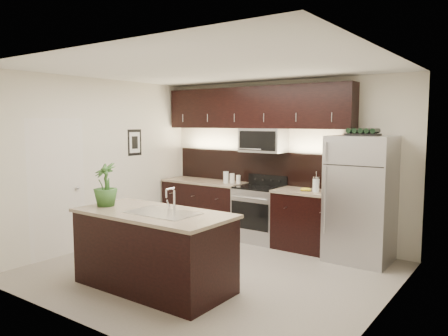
% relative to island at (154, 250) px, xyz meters
% --- Properties ---
extents(ground, '(4.50, 4.50, 0.00)m').
position_rel_island_xyz_m(ground, '(0.20, 0.88, -0.47)').
color(ground, gray).
rests_on(ground, ground).
extents(room_walls, '(4.52, 4.02, 2.71)m').
position_rel_island_xyz_m(room_walls, '(0.09, 0.84, 1.22)').
color(room_walls, silver).
rests_on(room_walls, ground).
extents(counter_run, '(3.51, 0.65, 0.94)m').
position_rel_island_xyz_m(counter_run, '(-0.26, 2.57, -0.00)').
color(counter_run, black).
rests_on(counter_run, ground).
extents(upper_fixtures, '(3.49, 0.40, 1.66)m').
position_rel_island_xyz_m(upper_fixtures, '(-0.23, 2.71, 1.67)').
color(upper_fixtures, black).
rests_on(upper_fixtures, counter_run).
extents(island, '(1.96, 0.96, 0.94)m').
position_rel_island_xyz_m(island, '(0.00, 0.00, 0.00)').
color(island, black).
rests_on(island, ground).
extents(sink_faucet, '(0.84, 0.50, 0.28)m').
position_rel_island_xyz_m(sink_faucet, '(0.15, 0.01, 0.48)').
color(sink_faucet, silver).
rests_on(sink_faucet, island).
extents(refrigerator, '(0.88, 0.79, 1.81)m').
position_rel_island_xyz_m(refrigerator, '(1.68, 2.51, 0.44)').
color(refrigerator, '#B2B2B7').
rests_on(refrigerator, ground).
extents(wine_rack, '(0.45, 0.28, 0.10)m').
position_rel_island_xyz_m(wine_rack, '(1.68, 2.51, 1.39)').
color(wine_rack, black).
rests_on(wine_rack, refrigerator).
extents(plant, '(0.33, 0.33, 0.55)m').
position_rel_island_xyz_m(plant, '(-0.74, -0.10, 0.74)').
color(plant, '#2F5923').
rests_on(plant, island).
extents(canisters, '(0.29, 0.17, 0.20)m').
position_rel_island_xyz_m(canisters, '(-0.63, 2.55, 0.56)').
color(canisters, silver).
rests_on(canisters, counter_run).
extents(french_press, '(0.11, 0.11, 0.31)m').
position_rel_island_xyz_m(french_press, '(0.98, 2.52, 0.58)').
color(french_press, silver).
rests_on(french_press, counter_run).
extents(bananas, '(0.20, 0.18, 0.05)m').
position_rel_island_xyz_m(bananas, '(0.77, 2.49, 0.49)').
color(bananas, gold).
rests_on(bananas, counter_run).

